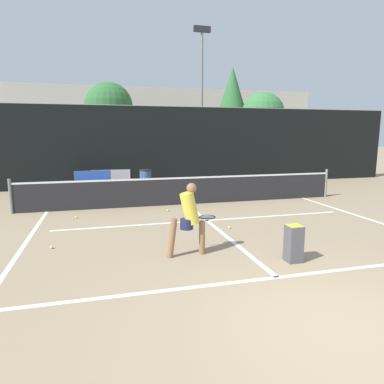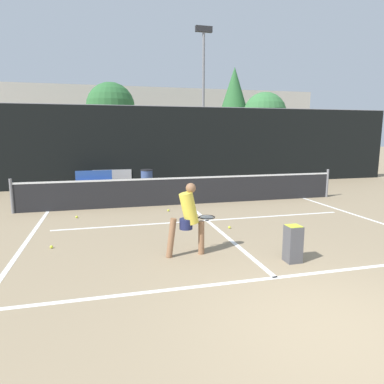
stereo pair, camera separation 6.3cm
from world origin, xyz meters
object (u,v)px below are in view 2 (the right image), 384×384
(ball_hopper, at_px, (293,243))
(trash_bin, at_px, (147,180))
(courtside_bench, at_px, (94,180))
(player_practicing, at_px, (188,216))
(parked_car, at_px, (111,170))

(ball_hopper, xyz_separation_m, trash_bin, (-1.65, 9.13, 0.07))
(courtside_bench, xyz_separation_m, trash_bin, (2.20, -0.30, -0.02))
(player_practicing, height_order, ball_hopper, player_practicing)
(ball_hopper, height_order, courtside_bench, courtside_bench)
(player_practicing, distance_m, courtside_bench, 8.82)
(courtside_bench, distance_m, trash_bin, 2.22)
(courtside_bench, height_order, trash_bin, trash_bin)
(player_practicing, xyz_separation_m, parked_car, (-1.23, 11.50, -0.23))
(courtside_bench, relative_size, parked_car, 0.34)
(ball_hopper, relative_size, courtside_bench, 0.47)
(trash_bin, xyz_separation_m, parked_car, (-1.41, 3.22, 0.12))
(player_practicing, distance_m, ball_hopper, 2.06)
(player_practicing, bearing_deg, parked_car, 93.91)
(courtside_bench, relative_size, trash_bin, 1.71)
(trash_bin, bearing_deg, parked_car, 113.70)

